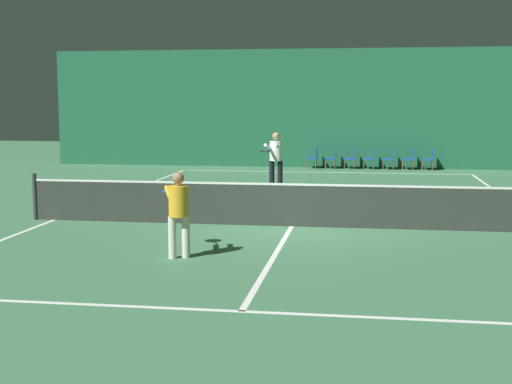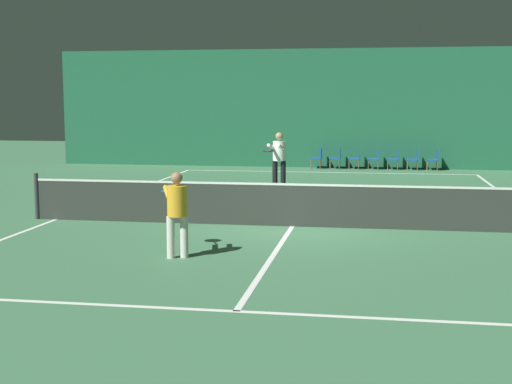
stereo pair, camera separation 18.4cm
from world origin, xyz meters
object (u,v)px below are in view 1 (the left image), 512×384
Objects in this scene: courtside_chair_0 at (313,157)px; courtside_chair_3 at (371,157)px; courtside_chair_6 at (429,158)px; courtside_chair_1 at (332,157)px; player_near at (178,208)px; courtside_chair_4 at (390,157)px; player_far at (276,156)px; tennis_net at (292,203)px; courtside_chair_5 at (410,158)px; courtside_chair_2 at (351,157)px.

courtside_chair_0 is 2.28m from courtside_chair_3.
courtside_chair_1 is at bearing -90.00° from courtside_chair_6.
courtside_chair_6 is at bearing 90.00° from courtside_chair_3.
courtside_chair_4 is at bearing -37.67° from player_near.
player_near reaches higher than courtside_chair_6.
courtside_chair_1 is at bearing 178.63° from player_far.
player_near reaches higher than courtside_chair_3.
courtside_chair_3 is (2.28, 0.00, 0.00)m from courtside_chair_0.
courtside_chair_0 and courtside_chair_6 have the same top height.
courtside_chair_1 is 3.80m from courtside_chair_6.
courtside_chair_1 is 1.00× the size of courtside_chair_6.
courtside_chair_3 is at bearing -90.00° from courtside_chair_4.
courtside_chair_6 is (4.06, 13.34, -0.03)m from tennis_net.
courtside_chair_5 is (0.76, 0.00, 0.00)m from courtside_chair_4.
courtside_chair_1 is (0.26, 13.34, -0.03)m from tennis_net.
courtside_chair_4 and courtside_chair_5 have the same top height.
courtside_chair_2 is 0.76m from courtside_chair_3.
courtside_chair_2 and courtside_chair_5 have the same top height.
courtside_chair_4 is at bearing 161.45° from player_far.
player_far is at bearing -38.99° from courtside_chair_6.
courtside_chair_2 is (0.76, 0.00, 0.00)m from courtside_chair_1.
tennis_net is 13.58m from courtside_chair_4.
courtside_chair_0 is (1.14, 16.73, -0.40)m from player_near.
player_far is 2.07× the size of courtside_chair_6.
courtside_chair_6 is (5.28, 6.52, -0.53)m from player_far.
courtside_chair_1 and courtside_chair_6 have the same top height.
player_far is at bearing -12.78° from courtside_chair_1.
player_far reaches higher than courtside_chair_2.
courtside_chair_3 is at bearing 166.72° from player_far.
tennis_net is 13.46m from courtside_chair_3.
tennis_net is 13.94m from courtside_chair_6.
courtside_chair_2 is (2.66, 16.73, -0.40)m from player_near.
tennis_net is 13.35m from courtside_chair_0.
courtside_chair_4 and courtside_chair_6 have the same top height.
courtside_chair_4 is at bearing 79.23° from tennis_net.
tennis_net reaches higher than courtside_chair_6.
courtside_chair_3 is 1.00× the size of courtside_chair_6.
player_near is at bearing -3.90° from courtside_chair_0.
courtside_chair_0 is (-0.50, 13.34, -0.03)m from tennis_net.
courtside_chair_0 and courtside_chair_4 have the same top height.
courtside_chair_0 is at bearing -90.00° from courtside_chair_1.
courtside_chair_0 is at bearing -90.00° from courtside_chair_5.
player_far reaches higher than courtside_chair_4.
courtside_chair_2 is 1.00× the size of courtside_chair_4.
courtside_chair_3 is at bearing -35.20° from player_near.
courtside_chair_4 is (1.52, 0.00, 0.00)m from courtside_chair_2.
courtside_chair_0 and courtside_chair_1 have the same top height.
player_near is 10.22m from player_far.
tennis_net is 14.29× the size of courtside_chair_3.
player_near reaches higher than courtside_chair_5.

